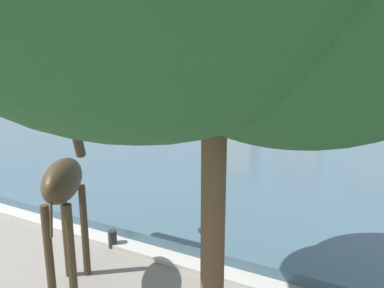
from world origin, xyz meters
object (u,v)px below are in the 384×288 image
sailboat_white (236,114)px  sailboat_orange (180,131)px  giraffe_statue (66,182)px  mooring_bollard (113,239)px  shade_tree (219,4)px  sailboat_red (204,118)px

sailboat_white → sailboat_orange: bearing=-89.0°
giraffe_statue → mooring_bollard: size_ratio=9.68×
shade_tree → mooring_bollard: bearing=151.7°
sailboat_orange → sailboat_white: 15.52m
sailboat_orange → mooring_bollard: size_ratio=17.32×
shade_tree → mooring_bollard: (-3.95, 2.13, -5.30)m
sailboat_white → mooring_bollard: size_ratio=12.97×
sailboat_red → sailboat_orange: (1.93, -9.25, -0.09)m
giraffe_statue → sailboat_orange: 20.30m
shade_tree → mooring_bollard: size_ratio=14.86×
shade_tree → sailboat_white: bearing=108.2°
sailboat_red → sailboat_orange: 9.45m
shade_tree → mooring_bollard: 6.95m
sailboat_red → mooring_bollard: (9.12, -26.26, -0.23)m
giraffe_statue → sailboat_white: 35.18m
sailboat_orange → sailboat_white: sailboat_orange is taller
sailboat_orange → shade_tree: size_ratio=1.17×
sailboat_orange → mooring_bollard: 18.48m
sailboat_orange → sailboat_red: bearing=101.8°
sailboat_white → shade_tree: shade_tree is taller
sailboat_white → shade_tree: 36.84m
giraffe_statue → mooring_bollard: giraffe_statue is taller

